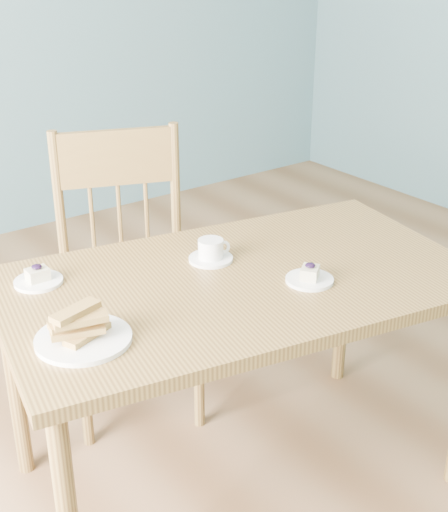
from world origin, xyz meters
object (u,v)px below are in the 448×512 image
Objects in this scene: cheesecake_plate_far at (38,278)px; dining_chair at (128,274)px; coffee_cup at (211,252)px; dining_table at (239,299)px; cheesecake_plate_near at (310,277)px; biscotti_plate at (83,331)px.

dining_chair is at bearing 32.40° from cheesecake_plate_far.
cheesecake_plate_far is 0.51m from coffee_cup.
dining_chair is at bearing 105.45° from dining_table.
coffee_cup is (0.00, 0.14, 0.10)m from dining_table.
cheesecake_plate_near is 0.58× the size of biscotti_plate.
cheesecake_plate_far is at bearing 158.02° from dining_table.
cheesecake_plate_near is (0.14, -0.14, 0.09)m from dining_table.
dining_chair is 7.45× the size of cheesecake_plate_near.
cheesecake_plate_near is at bearing -7.63° from biscotti_plate.
biscotti_plate is (-0.52, -0.05, 0.10)m from dining_table.
cheesecake_plate_near is at bearing -41.00° from coffee_cup.
dining_table is 10.75× the size of cheesecake_plate_far.
coffee_cup reaches higher than cheesecake_plate_near.
dining_chair is (-0.05, 0.58, -0.13)m from dining_table.
cheesecake_plate_near reaches higher than dining_table.
biscotti_plate is at bearing -105.20° from dining_chair.
dining_table is 1.45× the size of dining_chair.
cheesecake_plate_far is 0.36m from biscotti_plate.
cheesecake_plate_far is at bearing 83.87° from biscotti_plate.
dining_chair is at bearing 119.10° from coffee_cup.
dining_chair is 7.59× the size of coffee_cup.
coffee_cup is (-0.14, 0.28, 0.01)m from cheesecake_plate_near.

